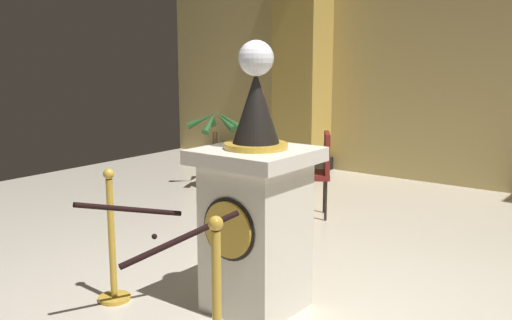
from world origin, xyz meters
TOP-DOWN VIEW (x-y plane):
  - ground_plane at (0.00, 0.00)m, footprint 11.29×11.29m
  - back_wall at (0.00, 4.80)m, footprint 11.29×0.16m
  - pedestal_clock at (-0.17, -0.09)m, footprint 0.74×0.74m
  - stanchion_near at (-1.10, -0.63)m, footprint 0.24×0.24m
  - velvet_rope at (-0.38, -0.86)m, footprint 0.99×0.97m
  - column_left at (-2.68, 4.50)m, footprint 0.89×0.89m
  - potted_palm_left at (-2.97, 2.69)m, footprint 0.78×0.76m
  - cafe_table at (-1.67, 2.35)m, footprint 0.55×0.55m
  - cafe_chair_red at (-1.05, 2.24)m, footprint 0.55×0.55m

SIDE VIEW (x-z plane):
  - ground_plane at x=0.00m, z-range 0.00..0.00m
  - potted_palm_left at x=-2.97m, z-range -0.21..0.89m
  - stanchion_near at x=-1.10m, z-range -0.15..0.86m
  - cafe_table at x=-1.67m, z-range 0.10..0.83m
  - cafe_chair_red at x=-1.05m, z-range 0.09..1.05m
  - pedestal_clock at x=-0.17m, z-range -0.22..1.70m
  - velvet_rope at x=-0.38m, z-range 0.68..0.90m
  - column_left at x=-2.68m, z-range -0.01..3.78m
  - back_wall at x=0.00m, z-range 0.00..3.95m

